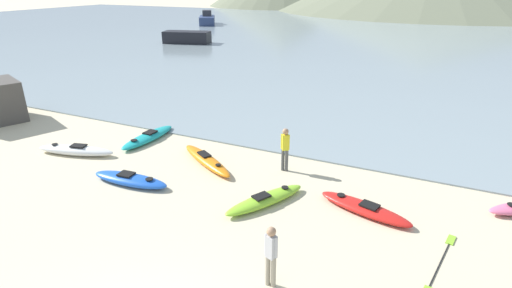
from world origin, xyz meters
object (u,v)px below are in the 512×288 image
object	(u,v)px
moored_boat_0	(187,37)
kayak_on_sand_3	(364,208)
moored_boat_1	(207,20)
person_near_waterline	(285,147)
kayak_on_sand_1	(76,150)
kayak_on_sand_4	(130,179)
kayak_on_sand_6	(148,137)
person_near_foreground	(271,253)
kayak_on_sand_5	(206,160)
loose_paddle	(440,264)
kayak_on_sand_0	(265,199)

from	to	relation	value
moored_boat_0	kayak_on_sand_3	bearing A→B (deg)	-47.36
moored_boat_1	person_near_waterline	bearing A→B (deg)	-55.32
kayak_on_sand_1	kayak_on_sand_4	world-z (taller)	kayak_on_sand_1
kayak_on_sand_6	person_near_foreground	xyz separation A→B (m)	(8.04, -5.72, 0.72)
kayak_on_sand_5	moored_boat_0	world-z (taller)	moored_boat_0
moored_boat_1	loose_paddle	distance (m)	54.75
loose_paddle	kayak_on_sand_1	bearing A→B (deg)	175.51
kayak_on_sand_1	person_near_waterline	world-z (taller)	person_near_waterline
person_near_waterline	moored_boat_0	world-z (taller)	person_near_waterline
kayak_on_sand_1	kayak_on_sand_6	size ratio (longest dim) A/B	1.04
moored_boat_0	moored_boat_1	xyz separation A→B (m)	(-7.86, 16.81, 0.09)
kayak_on_sand_6	moored_boat_0	size ratio (longest dim) A/B	0.60
kayak_on_sand_6	moored_boat_1	bearing A→B (deg)	118.40
kayak_on_sand_5	moored_boat_1	world-z (taller)	moored_boat_1
person_near_waterline	moored_boat_1	bearing A→B (deg)	124.68
kayak_on_sand_1	moored_boat_1	distance (m)	47.07
kayak_on_sand_3	kayak_on_sand_5	size ratio (longest dim) A/B	0.94
kayak_on_sand_3	moored_boat_0	distance (m)	34.27
person_near_foreground	moored_boat_0	world-z (taller)	person_near_foreground
kayak_on_sand_4	moored_boat_1	size ratio (longest dim) A/B	0.51
person_near_foreground	loose_paddle	size ratio (longest dim) A/B	0.55
kayak_on_sand_5	moored_boat_0	distance (m)	29.85
kayak_on_sand_1	person_near_waterline	xyz separation A→B (m)	(7.82, 2.12, 0.73)
moored_boat_1	kayak_on_sand_4	bearing A→B (deg)	-61.43
moored_boat_0	kayak_on_sand_0	bearing A→B (deg)	-51.87
kayak_on_sand_0	kayak_on_sand_1	xyz separation A→B (m)	(-8.12, 0.25, 0.03)
kayak_on_sand_0	kayak_on_sand_6	world-z (taller)	kayak_on_sand_6
kayak_on_sand_4	person_near_waterline	xyz separation A→B (m)	(4.27, 3.10, 0.75)
kayak_on_sand_0	moored_boat_0	xyz separation A→B (m)	(-20.40, 25.98, 0.51)
kayak_on_sand_1	kayak_on_sand_5	distance (m)	5.22
kayak_on_sand_0	kayak_on_sand_5	bearing A→B (deg)	151.63
kayak_on_sand_0	loose_paddle	bearing A→B (deg)	-8.94
person_near_waterline	moored_boat_0	size ratio (longest dim) A/B	0.31
kayak_on_sand_5	kayak_on_sand_4	bearing A→B (deg)	-121.61
kayak_on_sand_5	person_near_foreground	bearing A→B (deg)	-46.13
kayak_on_sand_1	kayak_on_sand_5	size ratio (longest dim) A/B	1.02
kayak_on_sand_1	loose_paddle	distance (m)	13.06
moored_boat_0	moored_boat_1	distance (m)	18.56
person_near_foreground	person_near_waterline	size ratio (longest dim) A/B	0.96
kayak_on_sand_4	moored_boat_1	distance (m)	49.55
person_near_foreground	person_near_waterline	xyz separation A→B (m)	(-1.81, 5.49, 0.04)
kayak_on_sand_3	kayak_on_sand_6	size ratio (longest dim) A/B	0.96
person_near_foreground	moored_boat_1	distance (m)	54.71
kayak_on_sand_3	person_near_waterline	distance (m)	3.58
kayak_on_sand_4	person_near_waterline	distance (m)	5.33
kayak_on_sand_0	moored_boat_1	xyz separation A→B (m)	(-28.26, 42.79, 0.60)
kayak_on_sand_1	person_near_foreground	world-z (taller)	person_near_foreground
kayak_on_sand_6	moored_boat_0	bearing A→B (deg)	120.68
moored_boat_0	loose_paddle	size ratio (longest dim) A/B	1.84
person_near_foreground	moored_boat_0	xyz separation A→B (m)	(-21.91, 29.10, -0.21)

